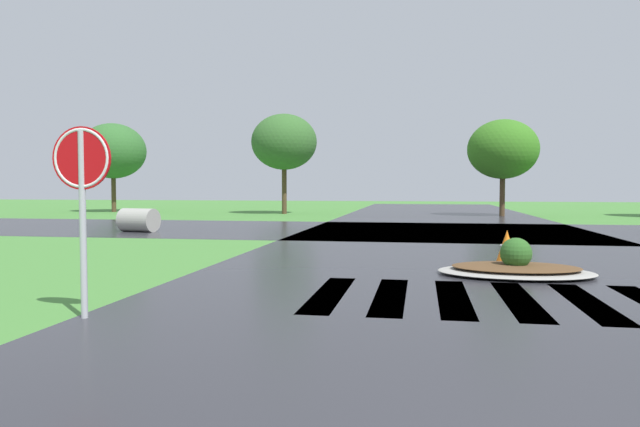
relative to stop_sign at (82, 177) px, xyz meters
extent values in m
cube|color=#2B2B30|center=(4.93, 6.32, -1.71)|extent=(10.17, 80.00, 0.01)
cube|color=#2B2B30|center=(4.93, 14.70, -1.71)|extent=(90.00, 9.15, 0.01)
cube|color=white|center=(2.68, 2.09, -1.71)|extent=(0.45, 2.94, 0.01)
cube|color=white|center=(3.58, 2.09, -1.71)|extent=(0.45, 2.94, 0.01)
cube|color=white|center=(4.48, 2.09, -1.71)|extent=(0.45, 2.94, 0.01)
cube|color=white|center=(5.38, 2.09, -1.71)|extent=(0.45, 2.94, 0.01)
cube|color=white|center=(6.28, 2.09, -1.71)|extent=(0.45, 2.94, 0.01)
cylinder|color=#B2B5BA|center=(0.00, 0.00, -0.58)|extent=(0.08, 0.08, 2.26)
cylinder|color=red|center=(0.00, 0.00, 0.22)|extent=(0.76, 0.03, 0.76)
torus|color=white|center=(0.00, 0.00, 0.22)|extent=(0.73, 0.05, 0.73)
ellipsoid|color=#9E9B93|center=(5.71, 4.43, -1.66)|extent=(2.76, 1.78, 0.12)
ellipsoid|color=brown|center=(5.71, 4.43, -1.57)|extent=(2.26, 1.46, 0.10)
sphere|color=#2D6023|center=(5.71, 4.43, -1.32)|extent=(0.56, 0.56, 0.56)
cylinder|color=#9E9B93|center=(-5.79, 12.51, -1.30)|extent=(1.43, 1.07, 0.83)
cone|color=orange|center=(5.77, 5.99, -1.37)|extent=(0.45, 0.45, 0.70)
torus|color=white|center=(5.77, 5.99, -1.33)|extent=(0.27, 0.27, 0.04)
cube|color=orange|center=(5.77, 5.99, -1.70)|extent=(0.36, 0.36, 0.03)
cylinder|color=#4C3823|center=(-14.92, 26.91, -0.52)|extent=(0.28, 0.28, 2.39)
ellipsoid|color=#31672D|center=(-14.92, 26.91, 2.09)|extent=(4.03, 4.03, 3.43)
cylinder|color=#4C3823|center=(-3.80, 26.24, -0.29)|extent=(0.28, 0.28, 2.85)
ellipsoid|color=#34642B|center=(-3.80, 26.24, 2.46)|extent=(3.79, 3.79, 3.22)
cylinder|color=#4C3823|center=(8.33, 25.83, -0.58)|extent=(0.28, 0.28, 2.28)
ellipsoid|color=#37741F|center=(8.33, 25.83, 1.87)|extent=(3.74, 3.74, 3.18)
camera|label=1|loc=(4.01, -6.32, -0.11)|focal=32.33mm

